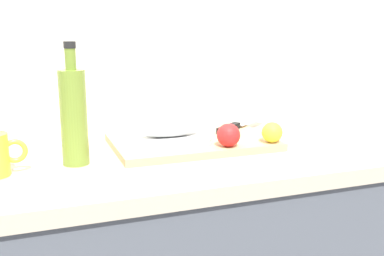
{
  "coord_description": "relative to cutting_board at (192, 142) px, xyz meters",
  "views": [
    {
      "loc": [
        -0.33,
        -1.14,
        1.24
      ],
      "look_at": [
        0.1,
        0.04,
        0.95
      ],
      "focal_mm": 43.38,
      "sensor_mm": 36.0,
      "label": 1
    }
  ],
  "objects": [
    {
      "name": "chef_knife",
      "position": [
        0.18,
        0.08,
        0.02
      ],
      "size": [
        0.25,
        0.2,
        0.02
      ],
      "rotation": [
        0.0,
        0.0,
        0.64
      ],
      "color": "silver",
      "rests_on": "cutting_board"
    },
    {
      "name": "cutting_board",
      "position": [
        0.0,
        0.0,
        0.0
      ],
      "size": [
        0.44,
        0.29,
        0.02
      ],
      "primitive_type": "cube",
      "color": "tan",
      "rests_on": "kitchen_counter"
    },
    {
      "name": "back_wall",
      "position": [
        -0.1,
        0.28,
        0.34
      ],
      "size": [
        3.2,
        0.05,
        2.5
      ],
      "primitive_type": "cube",
      "color": "white",
      "rests_on": "ground_plane"
    },
    {
      "name": "fish_fillet",
      "position": [
        -0.07,
        -0.01,
        0.04
      ],
      "size": [
        0.17,
        0.07,
        0.04
      ],
      "primitive_type": "ellipsoid",
      "color": "#999E99",
      "rests_on": "white_plate"
    },
    {
      "name": "olive_oil_bottle",
      "position": [
        -0.33,
        -0.07,
        0.11
      ],
      "size": [
        0.06,
        0.06,
        0.3
      ],
      "color": "olive",
      "rests_on": "kitchen_counter"
    },
    {
      "name": "lemon_0",
      "position": [
        0.19,
        -0.12,
        0.04
      ],
      "size": [
        0.06,
        0.06,
        0.06
      ],
      "primitive_type": "sphere",
      "color": "yellow",
      "rests_on": "cutting_board"
    },
    {
      "name": "tomato_0",
      "position": [
        0.06,
        -0.11,
        0.04
      ],
      "size": [
        0.06,
        0.06,
        0.06
      ],
      "primitive_type": "sphere",
      "color": "red",
      "rests_on": "cutting_board"
    },
    {
      "name": "white_plate",
      "position": [
        -0.07,
        -0.01,
        0.02
      ],
      "size": [
        0.23,
        0.23,
        0.01
      ],
      "primitive_type": "cylinder",
      "color": "white",
      "rests_on": "cutting_board"
    }
  ]
}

